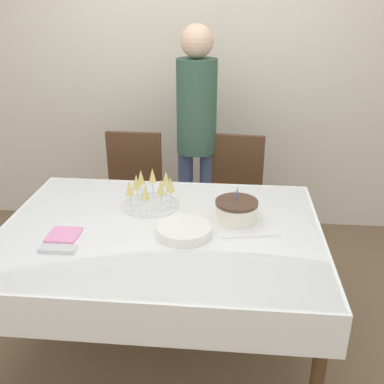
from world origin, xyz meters
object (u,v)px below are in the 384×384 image
object	(u,v)px
champagne_tray	(150,191)
person_standing	(197,124)
dining_chair_far_left	(133,194)
plate_stack_main	(184,231)
dining_chair_far_right	(233,198)
birthday_cake	(236,210)

from	to	relation	value
champagne_tray	person_standing	size ratio (longest dim) A/B	0.19
dining_chair_far_left	plate_stack_main	distance (m)	1.14
dining_chair_far_right	person_standing	distance (m)	0.58
champagne_tray	dining_chair_far_left	bearing A→B (deg)	111.53
plate_stack_main	dining_chair_far_left	bearing A→B (deg)	116.09
dining_chair_far_left	person_standing	bearing A→B (deg)	18.00
dining_chair_far_left	dining_chair_far_right	size ratio (longest dim) A/B	1.00
plate_stack_main	person_standing	size ratio (longest dim) A/B	0.16
plate_stack_main	person_standing	distance (m)	1.16
birthday_cake	champagne_tray	xyz separation A→B (m)	(-0.48, 0.13, 0.04)
plate_stack_main	dining_chair_far_right	bearing A→B (deg)	76.35
birthday_cake	dining_chair_far_right	bearing A→B (deg)	91.09
dining_chair_far_left	champagne_tray	world-z (taller)	dining_chair_far_left
person_standing	champagne_tray	bearing A→B (deg)	-102.98
champagne_tray	plate_stack_main	world-z (taller)	champagne_tray
champagne_tray	plate_stack_main	bearing A→B (deg)	-55.52
dining_chair_far_right	champagne_tray	size ratio (longest dim) A/B	2.91
dining_chair_far_left	person_standing	xyz separation A→B (m)	(0.45, 0.15, 0.49)
dining_chair_far_right	champagne_tray	world-z (taller)	dining_chair_far_right
dining_chair_far_right	person_standing	size ratio (longest dim) A/B	0.57
champagne_tray	plate_stack_main	xyz separation A→B (m)	(0.22, -0.32, -0.07)
birthday_cake	plate_stack_main	bearing A→B (deg)	-143.40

